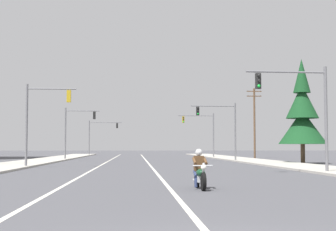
{
  "coord_description": "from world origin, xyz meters",
  "views": [
    {
      "loc": [
        -1.35,
        -7.35,
        1.54
      ],
      "look_at": [
        0.41,
        19.67,
        3.19
      ],
      "focal_mm": 54.86,
      "sensor_mm": 36.0,
      "label": 1
    }
  ],
  "objects": [
    {
      "name": "traffic_signal_mid_left",
      "position": [
        -8.46,
        54.53,
        4.05
      ],
      "size": [
        4.11,
        0.37,
        6.2
      ],
      "color": "slate",
      "rests_on": "ground"
    },
    {
      "name": "traffic_signal_mid_right",
      "position": [
        7.96,
        46.47,
        4.1
      ],
      "size": [
        4.84,
        0.57,
        6.2
      ],
      "color": "slate",
      "rests_on": "ground"
    },
    {
      "name": "conifer_tree_right_verge_far",
      "position": [
        13.99,
        38.63,
        4.42
      ],
      "size": [
        4.38,
        4.38,
        9.64
      ],
      "color": "#4C3828",
      "rests_on": "ground"
    },
    {
      "name": "traffic_signal_far_right",
      "position": [
        8.14,
        63.2,
        4.11
      ],
      "size": [
        5.01,
        0.37,
        6.2
      ],
      "color": "slate",
      "rests_on": "ground"
    },
    {
      "name": "utility_pole_right_far",
      "position": [
        14.78,
        60.74,
        5.06
      ],
      "size": [
        2.04,
        0.26,
        9.43
      ],
      "color": "brown",
      "rests_on": "ground"
    },
    {
      "name": "lane_stripe_left",
      "position": [
        -4.13,
        45.0,
        0.0
      ],
      "size": [
        0.16,
        100.0,
        0.01
      ],
      "primitive_type": "cube",
      "color": "beige",
      "rests_on": "ground"
    },
    {
      "name": "traffic_signal_far_left",
      "position": [
        -7.67,
        84.39,
        4.16
      ],
      "size": [
        5.91,
        0.52,
        6.2
      ],
      "color": "slate",
      "rests_on": "ground"
    },
    {
      "name": "sidewalk_kerb_left",
      "position": [
        -11.1,
        40.0,
        0.07
      ],
      "size": [
        4.4,
        110.0,
        0.14
      ],
      "primitive_type": "cube",
      "color": "#ADA89E",
      "rests_on": "ground"
    },
    {
      "name": "motorcycle_with_rider",
      "position": [
        1.03,
        11.32,
        0.59
      ],
      "size": [
        0.7,
        2.19,
        1.46
      ],
      "color": "black",
      "rests_on": "ground"
    },
    {
      "name": "traffic_signal_near_left",
      "position": [
        -8.32,
        31.16,
        4.02
      ],
      "size": [
        3.71,
        0.37,
        6.2
      ],
      "color": "slate",
      "rests_on": "ground"
    },
    {
      "name": "sidewalk_kerb_right",
      "position": [
        11.1,
        40.0,
        0.07
      ],
      "size": [
        4.4,
        110.0,
        0.14
      ],
      "primitive_type": "cube",
      "color": "#ADA89E",
      "rests_on": "ground"
    },
    {
      "name": "lane_stripe_center",
      "position": [
        -0.06,
        45.0,
        0.0
      ],
      "size": [
        0.16,
        100.0,
        0.01
      ],
      "primitive_type": "cube",
      "color": "beige",
      "rests_on": "ground"
    },
    {
      "name": "traffic_signal_near_right",
      "position": [
        8.36,
        21.57,
        4.09
      ],
      "size": [
        4.8,
        0.48,
        6.2
      ],
      "color": "slate",
      "rests_on": "ground"
    }
  ]
}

